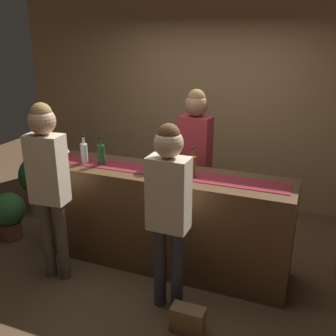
{
  "coord_description": "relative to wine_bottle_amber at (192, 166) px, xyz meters",
  "views": [
    {
      "loc": [
        1.35,
        -3.31,
        2.36
      ],
      "look_at": [
        0.04,
        0.0,
        1.09
      ],
      "focal_mm": 41.44,
      "sensor_mm": 36.0,
      "label": 1
    }
  ],
  "objects": [
    {
      "name": "ground_plane",
      "position": [
        -0.3,
        0.04,
        -1.15
      ],
      "size": [
        10.0,
        10.0,
        0.0
      ],
      "primitive_type": "plane",
      "color": "brown"
    },
    {
      "name": "back_wall",
      "position": [
        -0.3,
        1.94,
        0.3
      ],
      "size": [
        6.0,
        0.12,
        2.9
      ],
      "primitive_type": "cube",
      "color": "tan",
      "rests_on": "ground"
    },
    {
      "name": "bar_counter",
      "position": [
        -0.3,
        0.04,
        -0.63
      ],
      "size": [
        2.55,
        0.6,
        1.04
      ],
      "primitive_type": "cube",
      "color": "#543821",
      "rests_on": "ground"
    },
    {
      "name": "counter_runner_cloth",
      "position": [
        -0.3,
        0.04,
        -0.11
      ],
      "size": [
        2.42,
        0.28,
        0.01
      ],
      "primitive_type": "cube",
      "color": "maroon",
      "rests_on": "bar_counter"
    },
    {
      "name": "wine_bottle_amber",
      "position": [
        0.0,
        0.0,
        0.0
      ],
      "size": [
        0.07,
        0.07,
        0.3
      ],
      "color": "brown",
      "rests_on": "bar_counter"
    },
    {
      "name": "wine_bottle_clear",
      "position": [
        -1.18,
        -0.01,
        0.0
      ],
      "size": [
        0.07,
        0.07,
        0.3
      ],
      "color": "#B2C6C1",
      "rests_on": "bar_counter"
    },
    {
      "name": "wine_bottle_green",
      "position": [
        -0.99,
        0.01,
        0.0
      ],
      "size": [
        0.07,
        0.07,
        0.3
      ],
      "color": "#194723",
      "rests_on": "bar_counter"
    },
    {
      "name": "wine_glass_near_customer",
      "position": [
        -0.43,
        0.06,
        -0.01
      ],
      "size": [
        0.07,
        0.07,
        0.14
      ],
      "color": "silver",
      "rests_on": "bar_counter"
    },
    {
      "name": "wine_glass_mid_counter",
      "position": [
        -1.43,
        0.03,
        -0.01
      ],
      "size": [
        0.07,
        0.07,
        0.14
      ],
      "color": "silver",
      "rests_on": "bar_counter"
    },
    {
      "name": "bartender",
      "position": [
        -0.17,
        0.62,
        -0.04
      ],
      "size": [
        0.36,
        0.25,
        1.78
      ],
      "rotation": [
        0.0,
        0.0,
        3.04
      ],
      "color": "#26262B",
      "rests_on": "ground"
    },
    {
      "name": "customer_sipping",
      "position": [
        -0.01,
        -0.59,
        -0.11
      ],
      "size": [
        0.34,
        0.24,
        1.69
      ],
      "rotation": [
        0.0,
        0.0,
        -0.01
      ],
      "color": "#33333D",
      "rests_on": "ground"
    },
    {
      "name": "customer_browsing",
      "position": [
        -1.21,
        -0.57,
        -0.05
      ],
      "size": [
        0.35,
        0.25,
        1.77
      ],
      "rotation": [
        0.0,
        0.0,
        0.08
      ],
      "color": "brown",
      "rests_on": "ground"
    },
    {
      "name": "potted_plant_tall",
      "position": [
        -2.31,
        0.58,
        -0.68
      ],
      "size": [
        0.55,
        0.55,
        0.81
      ],
      "color": "#9E9389",
      "rests_on": "ground"
    },
    {
      "name": "potted_plant_small",
      "position": [
        -2.19,
        -0.15,
        -0.82
      ],
      "size": [
        0.39,
        0.39,
        0.58
      ],
      "color": "brown",
      "rests_on": "ground"
    },
    {
      "name": "handbag",
      "position": [
        0.26,
        -0.81,
        -1.04
      ],
      "size": [
        0.28,
        0.14,
        0.22
      ],
      "primitive_type": "cube",
      "color": "olive",
      "rests_on": "ground"
    }
  ]
}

